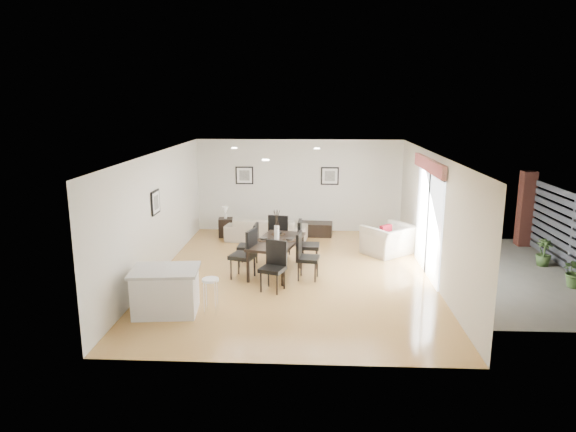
{
  "coord_description": "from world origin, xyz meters",
  "views": [
    {
      "loc": [
        0.43,
        -10.88,
        3.79
      ],
      "look_at": [
        -0.14,
        0.4,
        1.25
      ],
      "focal_mm": 32.0,
      "sensor_mm": 36.0,
      "label": 1
    }
  ],
  "objects_px": {
    "dining_table": "(277,243)",
    "dining_chair_head": "(274,263)",
    "dining_chair_wfar": "(251,242)",
    "armchair": "(389,240)",
    "dining_chair_enear": "(304,253)",
    "sofa": "(266,229)",
    "kitchen_island": "(166,291)",
    "coffee_table": "(316,229)",
    "dining_chair_wnear": "(247,251)",
    "bar_stool": "(211,284)",
    "dining_chair_efar": "(305,241)",
    "dining_chair_foot": "(279,234)",
    "side_table": "(226,227)"
  },
  "relations": [
    {
      "from": "dining_table",
      "to": "coffee_table",
      "type": "distance_m",
      "value": 3.42
    },
    {
      "from": "armchair",
      "to": "dining_chair_enear",
      "type": "bearing_deg",
      "value": 3.67
    },
    {
      "from": "dining_chair_efar",
      "to": "dining_chair_head",
      "type": "bearing_deg",
      "value": 162.0
    },
    {
      "from": "dining_chair_foot",
      "to": "coffee_table",
      "type": "bearing_deg",
      "value": -102.67
    },
    {
      "from": "coffee_table",
      "to": "bar_stool",
      "type": "bearing_deg",
      "value": -104.48
    },
    {
      "from": "dining_chair_efar",
      "to": "dining_chair_head",
      "type": "height_order",
      "value": "dining_chair_efar"
    },
    {
      "from": "armchair",
      "to": "dining_table",
      "type": "bearing_deg",
      "value": -10.08
    },
    {
      "from": "dining_chair_wfar",
      "to": "kitchen_island",
      "type": "xyz_separation_m",
      "value": [
        -1.23,
        -2.83,
        -0.14
      ]
    },
    {
      "from": "dining_chair_wfar",
      "to": "dining_chair_enear",
      "type": "height_order",
      "value": "dining_chair_enear"
    },
    {
      "from": "dining_chair_wnear",
      "to": "dining_chair_wfar",
      "type": "relative_size",
      "value": 1.1
    },
    {
      "from": "kitchen_island",
      "to": "dining_chair_efar",
      "type": "bearing_deg",
      "value": 43.09
    },
    {
      "from": "dining_chair_efar",
      "to": "sofa",
      "type": "bearing_deg",
      "value": 29.3
    },
    {
      "from": "sofa",
      "to": "dining_chair_wfar",
      "type": "distance_m",
      "value": 2.22
    },
    {
      "from": "dining_chair_wnear",
      "to": "side_table",
      "type": "xyz_separation_m",
      "value": [
        -1.06,
        3.49,
        -0.35
      ]
    },
    {
      "from": "sofa",
      "to": "dining_chair_efar",
      "type": "distance_m",
      "value": 2.47
    },
    {
      "from": "dining_chair_enear",
      "to": "dining_chair_foot",
      "type": "relative_size",
      "value": 0.95
    },
    {
      "from": "dining_chair_wfar",
      "to": "side_table",
      "type": "distance_m",
      "value": 2.8
    },
    {
      "from": "sofa",
      "to": "dining_chair_head",
      "type": "height_order",
      "value": "dining_chair_head"
    },
    {
      "from": "dining_table",
      "to": "dining_chair_head",
      "type": "relative_size",
      "value": 1.9
    },
    {
      "from": "coffee_table",
      "to": "side_table",
      "type": "distance_m",
      "value": 2.57
    },
    {
      "from": "dining_chair_efar",
      "to": "armchair",
      "type": "bearing_deg",
      "value": -60.55
    },
    {
      "from": "dining_chair_wfar",
      "to": "coffee_table",
      "type": "relative_size",
      "value": 1.07
    },
    {
      "from": "sofa",
      "to": "dining_chair_wfar",
      "type": "xyz_separation_m",
      "value": [
        -0.14,
        -2.2,
        0.24
      ]
    },
    {
      "from": "dining_chair_wnear",
      "to": "coffee_table",
      "type": "height_order",
      "value": "dining_chair_wnear"
    },
    {
      "from": "dining_chair_head",
      "to": "dining_chair_foot",
      "type": "xyz_separation_m",
      "value": [
        -0.05,
        2.19,
        0.04
      ]
    },
    {
      "from": "sofa",
      "to": "dining_table",
      "type": "relative_size",
      "value": 1.14
    },
    {
      "from": "dining_chair_head",
      "to": "bar_stool",
      "type": "relative_size",
      "value": 1.52
    },
    {
      "from": "sofa",
      "to": "dining_table",
      "type": "xyz_separation_m",
      "value": [
        0.48,
        -2.64,
        0.34
      ]
    },
    {
      "from": "armchair",
      "to": "kitchen_island",
      "type": "relative_size",
      "value": 0.89
    },
    {
      "from": "armchair",
      "to": "dining_table",
      "type": "xyz_separation_m",
      "value": [
        -2.72,
        -1.51,
        0.29
      ]
    },
    {
      "from": "dining_chair_wfar",
      "to": "dining_chair_wnear",
      "type": "bearing_deg",
      "value": 3.64
    },
    {
      "from": "dining_chair_efar",
      "to": "bar_stool",
      "type": "relative_size",
      "value": 1.63
    },
    {
      "from": "dining_table",
      "to": "dining_chair_head",
      "type": "height_order",
      "value": "dining_chair_head"
    },
    {
      "from": "dining_table",
      "to": "kitchen_island",
      "type": "relative_size",
      "value": 1.51
    },
    {
      "from": "kitchen_island",
      "to": "dining_chair_wfar",
      "type": "bearing_deg",
      "value": 60.64
    },
    {
      "from": "dining_chair_wnear",
      "to": "bar_stool",
      "type": "height_order",
      "value": "dining_chair_wnear"
    },
    {
      "from": "dining_chair_wfar",
      "to": "kitchen_island",
      "type": "height_order",
      "value": "dining_chair_wfar"
    },
    {
      "from": "dining_table",
      "to": "side_table",
      "type": "relative_size",
      "value": 3.64
    },
    {
      "from": "dining_table",
      "to": "dining_chair_foot",
      "type": "bearing_deg",
      "value": 103.91
    },
    {
      "from": "sofa",
      "to": "dining_chair_wfar",
      "type": "bearing_deg",
      "value": 94.18
    },
    {
      "from": "dining_chair_enear",
      "to": "dining_table",
      "type": "bearing_deg",
      "value": 63.17
    },
    {
      "from": "armchair",
      "to": "dining_chair_wnear",
      "type": "bearing_deg",
      "value": -8.42
    },
    {
      "from": "armchair",
      "to": "dining_chair_enear",
      "type": "height_order",
      "value": "dining_chair_enear"
    },
    {
      "from": "dining_table",
      "to": "dining_chair_wfar",
      "type": "distance_m",
      "value": 0.77
    },
    {
      "from": "dining_chair_wfar",
      "to": "coffee_table",
      "type": "distance_m",
      "value": 3.23
    },
    {
      "from": "dining_table",
      "to": "bar_stool",
      "type": "relative_size",
      "value": 2.89
    },
    {
      "from": "side_table",
      "to": "dining_chair_foot",
      "type": "bearing_deg",
      "value": -49.28
    },
    {
      "from": "coffee_table",
      "to": "dining_chair_foot",
      "type": "bearing_deg",
      "value": -108.29
    },
    {
      "from": "dining_table",
      "to": "kitchen_island",
      "type": "bearing_deg",
      "value": -114.69
    },
    {
      "from": "dining_chair_enear",
      "to": "dining_chair_efar",
      "type": "height_order",
      "value": "dining_chair_efar"
    }
  ]
}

